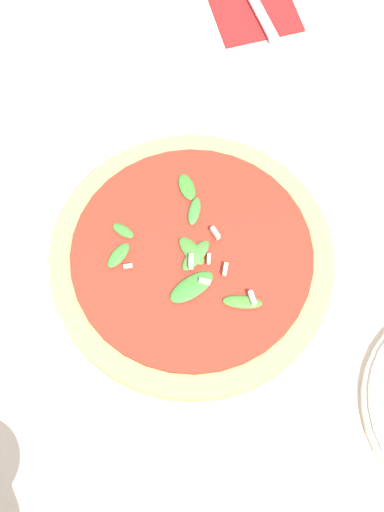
% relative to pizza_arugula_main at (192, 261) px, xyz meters
% --- Properties ---
extents(ground_plane, '(6.00, 6.00, 0.00)m').
position_rel_pizza_arugula_main_xyz_m(ground_plane, '(0.04, 0.03, -0.02)').
color(ground_plane, beige).
extents(pizza_arugula_main, '(0.30, 0.30, 0.05)m').
position_rel_pizza_arugula_main_xyz_m(pizza_arugula_main, '(0.00, 0.00, 0.00)').
color(pizza_arugula_main, silver).
rests_on(pizza_arugula_main, ground_plane).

